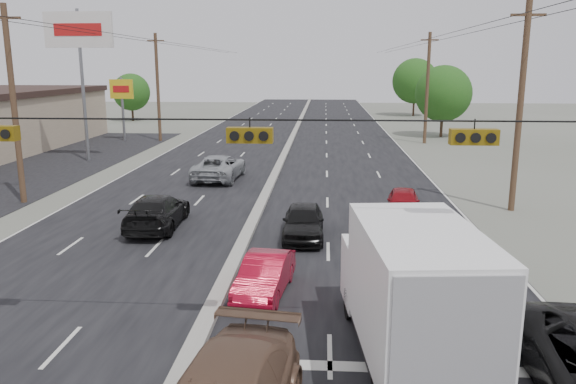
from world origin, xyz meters
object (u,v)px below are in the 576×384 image
Objects in this scene: utility_pole_left_b at (14,104)px; queue_car_b at (405,233)px; utility_pole_left_c at (158,87)px; pole_sign_billboard at (79,40)px; tree_right_far at (415,81)px; pole_sign_far at (122,94)px; red_sedan at (265,276)px; utility_pole_right_c at (427,87)px; oncoming_far at (219,167)px; tree_right_mid at (443,94)px; queue_car_a at (303,222)px; queue_car_d at (449,266)px; oncoming_near at (157,212)px; utility_pole_right_b at (520,107)px; queue_car_e at (403,202)px; box_truck at (411,292)px; tree_left_far at (131,92)px.

utility_pole_left_b is 2.30× the size of queue_car_b.
utility_pole_left_c is 0.91× the size of pole_sign_billboard.
utility_pole_left_c is at bearing -133.53° from tree_right_far.
pole_sign_billboard is 1.35× the size of tree_right_far.
pole_sign_billboard reaches higher than pole_sign_far.
red_sedan is at bearing -56.77° from pole_sign_billboard.
utility_pole_left_b is at bearing 160.08° from queue_car_b.
oncoming_far is (-15.89, -18.22, -4.33)m from utility_pole_right_c.
oncoming_far is at bearing 125.47° from queue_car_b.
queue_car_a is (-12.62, -35.30, -3.63)m from tree_right_mid.
utility_pole_right_c is at bearing 80.74° from queue_car_d.
oncoming_near is at bearing -119.63° from utility_pole_right_c.
utility_pole_left_b is at bearing -117.39° from tree_right_far.
utility_pole_left_b is 13.68m from pole_sign_billboard.
utility_pole_right_b is 37.92m from pole_sign_far.
utility_pole_right_b is 16.44m from red_sedan.
pole_sign_far is 1.61× the size of queue_car_e.
tree_right_far is 1.15× the size of box_truck.
oncoming_near is at bearing -73.96° from utility_pole_left_c.
oncoming_far is at bearing 36.66° from utility_pole_left_b.
queue_car_d is at bearing -60.55° from utility_pole_left_c.
queue_car_d is (0.96, -3.34, -0.08)m from queue_car_b.
red_sedan is 6.05m from queue_car_a.
utility_pole_right_b is 2.69× the size of queue_car_e.
oncoming_far is at bearing 106.06° from box_truck.
utility_pole_right_b is 1.41× the size of box_truck.
utility_pole_left_b is 25.25m from pole_sign_far.
oncoming_near is at bearing -67.84° from pole_sign_far.
box_truck is (-7.23, -40.11, -3.31)m from utility_pole_right_c.
tree_left_far is (-6.00, 20.00, -0.69)m from pole_sign_far.
utility_pole_right_c reaches higher than oncoming_far.
tree_right_mid is (27.50, 5.00, -0.77)m from utility_pole_left_c.
red_sedan is at bearing -100.06° from queue_car_a.
pole_sign_far is at bearing 138.74° from utility_pole_right_b.
pole_sign_far reaches higher than box_truck.
red_sedan is 1.00× the size of queue_car_e.
pole_sign_billboard is (-27.00, -12.00, 3.76)m from utility_pole_right_c.
tree_left_far is 59.04m from queue_car_b.
tree_left_far is at bearing 115.09° from queue_car_a.
tree_right_mid is 1.92× the size of queue_car_e.
box_truck reaches higher than queue_car_a.
utility_pole_left_b is at bearing -90.00° from utility_pole_left_c.
pole_sign_billboard is 2.95× the size of queue_car_e.
utility_pole_right_c is 40.89m from box_truck.
utility_pole_left_b is at bearing -81.25° from pole_sign_billboard.
pole_sign_far is 1.45× the size of queue_car_a.
queue_car_b is at bearing -59.30° from utility_pole_left_c.
tree_right_mid reaches higher than queue_car_b.
red_sedan is at bearing 108.01° from oncoming_far.
pole_sign_far is 22.45m from oncoming_far.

